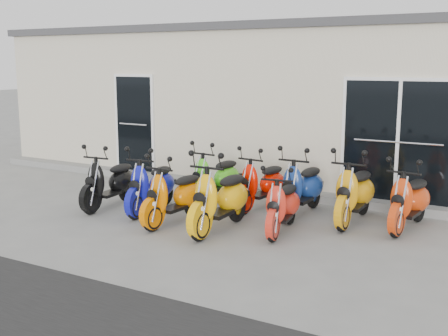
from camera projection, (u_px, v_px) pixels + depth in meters
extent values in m
plane|color=gray|center=(206.00, 218.00, 9.40)|extent=(80.00, 80.00, 0.00)
cube|color=beige|center=(318.00, 103.00, 13.54)|extent=(14.00, 6.00, 3.20)
cube|color=#3F3F42|center=(320.00, 31.00, 13.23)|extent=(14.20, 6.20, 0.16)
cube|color=gray|center=(259.00, 190.00, 11.11)|extent=(14.00, 0.40, 0.15)
cube|color=black|center=(135.00, 121.00, 12.58)|extent=(1.07, 0.08, 2.22)
cube|color=black|center=(398.00, 138.00, 9.75)|extent=(2.02, 0.08, 2.22)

